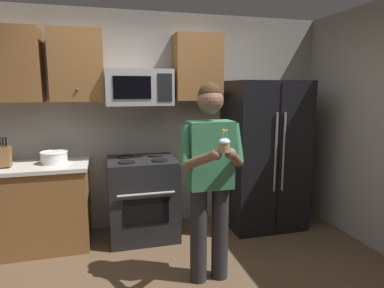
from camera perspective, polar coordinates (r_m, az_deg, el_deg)
The scene contains 10 objects.
wall_back at distance 4.09m, azimuth -7.38°, elevation 3.83°, with size 4.40×0.10×2.60m, color gray.
oven_range at distance 3.87m, azimuth -8.55°, elevation -9.25°, with size 0.76×0.70×0.93m.
microwave at distance 3.79m, azimuth -9.24°, elevation 9.69°, with size 0.74×0.41×0.40m.
refrigerator at distance 4.15m, azimuth 12.39°, elevation -1.81°, with size 0.90×0.75×1.80m.
cabinet_row_upper at distance 3.83m, azimuth -18.22°, elevation 12.78°, with size 2.78×0.36×0.76m.
counter_left at distance 3.98m, azimuth -27.81°, elevation -9.77°, with size 1.44×0.66×0.92m.
knife_block at distance 3.82m, azimuth -30.21°, elevation -1.84°, with size 0.16×0.15×0.32m.
bowl_large_white at distance 3.79m, azimuth -22.88°, elevation -2.11°, with size 0.28×0.28×0.13m.
person at distance 2.83m, azimuth 3.20°, elevation -4.99°, with size 0.60×0.48×1.76m.
cupcake at distance 2.46m, azimuth 5.65°, elevation -0.13°, with size 0.09×0.09×0.17m.
Camera 1 is at (-0.54, -2.29, 1.71)m, focal length 30.64 mm.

